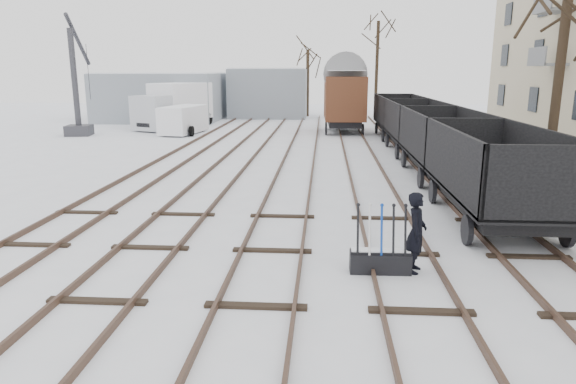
# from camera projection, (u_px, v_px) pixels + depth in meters

# --- Properties ---
(ground) EXTENTS (120.00, 120.00, 0.00)m
(ground) POSITION_uv_depth(u_px,v_px,m) (256.00, 308.00, 9.43)
(ground) COLOR white
(ground) RESTS_ON ground
(tracks) EXTENTS (13.90, 52.00, 0.16)m
(tracks) POSITION_uv_depth(u_px,v_px,m) (296.00, 167.00, 22.68)
(tracks) COLOR black
(tracks) RESTS_ON ground
(shed_left) EXTENTS (10.00, 8.00, 4.10)m
(shed_left) POSITION_uv_depth(u_px,v_px,m) (162.00, 97.00, 44.79)
(shed_left) COLOR gray
(shed_left) RESTS_ON ground
(shed_right) EXTENTS (7.00, 6.00, 4.50)m
(shed_right) POSITION_uv_depth(u_px,v_px,m) (269.00, 93.00, 48.01)
(shed_right) COLOR gray
(shed_right) RESTS_ON ground
(ground_frame) EXTENTS (1.31, 0.44, 1.49)m
(ground_frame) POSITION_uv_depth(u_px,v_px,m) (380.00, 260.00, 11.03)
(ground_frame) COLOR black
(ground_frame) RESTS_ON ground
(worker) EXTENTS (0.58, 0.73, 1.76)m
(worker) POSITION_uv_depth(u_px,v_px,m) (416.00, 233.00, 10.94)
(worker) COLOR black
(worker) RESTS_ON ground
(freight_wagon_a) EXTENTS (2.63, 6.59, 2.69)m
(freight_wagon_a) POSITION_uv_depth(u_px,v_px,m) (492.00, 187.00, 14.57)
(freight_wagon_a) COLOR black
(freight_wagon_a) RESTS_ON ground
(freight_wagon_b) EXTENTS (2.63, 6.59, 2.69)m
(freight_wagon_b) POSITION_uv_depth(u_px,v_px,m) (442.00, 152.00, 20.79)
(freight_wagon_b) COLOR black
(freight_wagon_b) RESTS_ON ground
(freight_wagon_c) EXTENTS (2.63, 6.59, 2.69)m
(freight_wagon_c) POSITION_uv_depth(u_px,v_px,m) (415.00, 133.00, 27.00)
(freight_wagon_c) COLOR black
(freight_wagon_c) RESTS_ON ground
(freight_wagon_d) EXTENTS (2.63, 6.59, 2.69)m
(freight_wagon_d) POSITION_uv_depth(u_px,v_px,m) (399.00, 122.00, 33.21)
(freight_wagon_d) COLOR black
(freight_wagon_d) RESTS_ON ground
(box_van_wagon) EXTENTS (3.09, 5.67, 4.28)m
(box_van_wagon) POSITION_uv_depth(u_px,v_px,m) (344.00, 96.00, 35.85)
(box_van_wagon) COLOR black
(box_van_wagon) RESTS_ON ground
(lorry) EXTENTS (4.11, 7.71, 3.34)m
(lorry) POSITION_uv_depth(u_px,v_px,m) (175.00, 105.00, 38.79)
(lorry) COLOR black
(lorry) RESTS_ON ground
(panel_van) EXTENTS (2.59, 4.58, 1.91)m
(panel_van) POSITION_uv_depth(u_px,v_px,m) (184.00, 119.00, 35.17)
(panel_van) COLOR white
(panel_van) RESTS_ON ground
(crane) EXTENTS (1.80, 4.65, 7.83)m
(crane) POSITION_uv_depth(u_px,v_px,m) (78.00, 104.00, 34.21)
(crane) COLOR #323237
(crane) RESTS_ON ground
(tree_near) EXTENTS (0.30, 0.30, 6.77)m
(tree_near) POSITION_uv_depth(u_px,v_px,m) (556.00, 98.00, 16.30)
(tree_near) COLOR black
(tree_near) RESTS_ON ground
(tree_far_left) EXTENTS (0.30, 0.30, 6.18)m
(tree_far_left) POSITION_uv_depth(u_px,v_px,m) (308.00, 83.00, 48.41)
(tree_far_left) COLOR black
(tree_far_left) RESTS_ON ground
(tree_far_right) EXTENTS (0.30, 0.30, 8.62)m
(tree_far_right) POSITION_uv_depth(u_px,v_px,m) (377.00, 70.00, 47.12)
(tree_far_right) COLOR black
(tree_far_right) RESTS_ON ground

